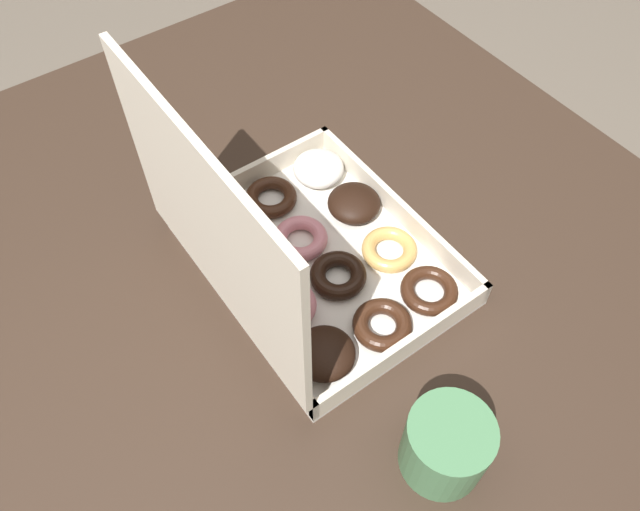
# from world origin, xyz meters

# --- Properties ---
(ground_plane) EXTENTS (8.00, 8.00, 0.00)m
(ground_plane) POSITION_xyz_m (0.00, 0.00, 0.00)
(ground_plane) COLOR #6B6054
(dining_table) EXTENTS (1.01, 0.93, 0.77)m
(dining_table) POSITION_xyz_m (0.00, 0.00, 0.66)
(dining_table) COLOR #38281E
(dining_table) RESTS_ON ground_plane
(donut_box) EXTENTS (0.33, 0.26, 0.29)m
(donut_box) POSITION_xyz_m (-0.05, 0.04, 0.82)
(donut_box) COLOR silver
(donut_box) RESTS_ON dining_table
(coffee_mug) EXTENTS (0.08, 0.08, 0.08)m
(coffee_mug) POSITION_xyz_m (-0.32, 0.05, 0.81)
(coffee_mug) COLOR #4C8456
(coffee_mug) RESTS_ON dining_table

